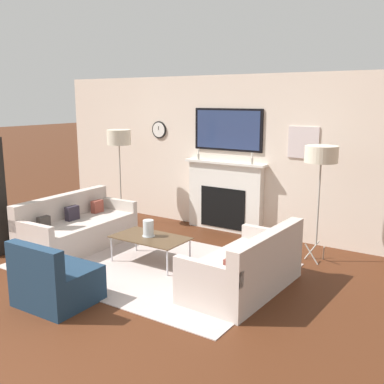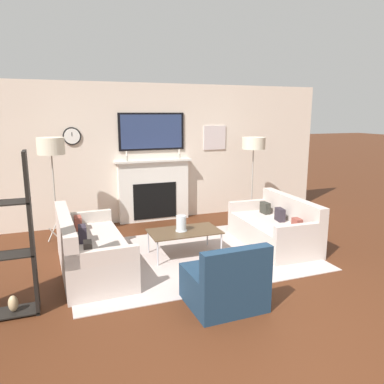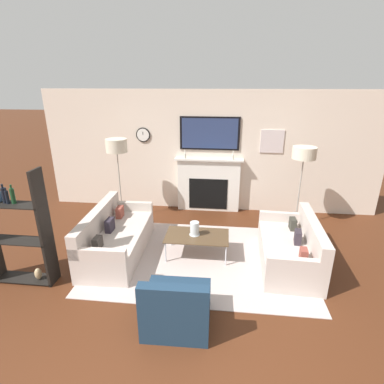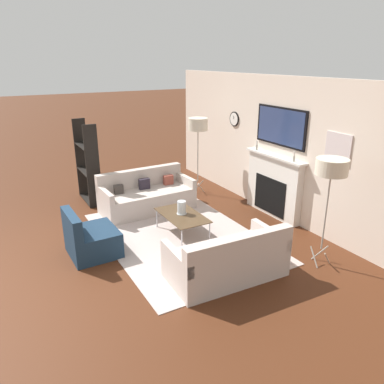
{
  "view_description": "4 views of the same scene",
  "coord_description": "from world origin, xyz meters",
  "px_view_note": "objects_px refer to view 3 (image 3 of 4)",
  "views": [
    {
      "loc": [
        3.77,
        -2.16,
        2.3
      ],
      "look_at": [
        0.24,
        3.18,
        0.97
      ],
      "focal_mm": 42.0,
      "sensor_mm": 36.0,
      "label": 1
    },
    {
      "loc": [
        -1.87,
        -2.53,
        2.13
      ],
      "look_at": [
        0.21,
        2.97,
        0.89
      ],
      "focal_mm": 35.0,
      "sensor_mm": 36.0,
      "label": 2
    },
    {
      "loc": [
        0.35,
        -1.92,
        2.83
      ],
      "look_at": [
        -0.19,
        2.93,
        1.04
      ],
      "focal_mm": 28.0,
      "sensor_mm": 36.0,
      "label": 3
    },
    {
      "loc": [
        5.31,
        -0.26,
        2.99
      ],
      "look_at": [
        0.25,
        2.6,
        0.91
      ],
      "focal_mm": 35.0,
      "sensor_mm": 36.0,
      "label": 4
    }
  ],
  "objects_px": {
    "couch_left": "(116,239)",
    "hurricane_candle": "(195,229)",
    "armchair": "(177,308)",
    "shelf_unit": "(16,230)",
    "coffee_table": "(197,237)",
    "couch_right": "(291,249)",
    "floor_lamp_left": "(117,147)",
    "floor_lamp_right": "(304,154)"
  },
  "relations": [
    {
      "from": "armchair",
      "to": "shelf_unit",
      "type": "xyz_separation_m",
      "value": [
        -2.42,
        0.64,
        0.58
      ]
    },
    {
      "from": "couch_right",
      "to": "shelf_unit",
      "type": "relative_size",
      "value": 0.96
    },
    {
      "from": "coffee_table",
      "to": "shelf_unit",
      "type": "bearing_deg",
      "value": -158.87
    },
    {
      "from": "armchair",
      "to": "couch_right",
      "type": "bearing_deg",
      "value": 42.87
    },
    {
      "from": "couch_left",
      "to": "couch_right",
      "type": "height_order",
      "value": "couch_left"
    },
    {
      "from": "couch_left",
      "to": "couch_right",
      "type": "bearing_deg",
      "value": -0.01
    },
    {
      "from": "coffee_table",
      "to": "floor_lamp_right",
      "type": "xyz_separation_m",
      "value": [
        1.94,
        1.37,
        1.17
      ]
    },
    {
      "from": "couch_left",
      "to": "hurricane_candle",
      "type": "bearing_deg",
      "value": 4.32
    },
    {
      "from": "couch_right",
      "to": "floor_lamp_right",
      "type": "height_order",
      "value": "floor_lamp_right"
    },
    {
      "from": "floor_lamp_left",
      "to": "armchair",
      "type": "bearing_deg",
      "value": -60.21
    },
    {
      "from": "hurricane_candle",
      "to": "floor_lamp_left",
      "type": "height_order",
      "value": "floor_lamp_left"
    },
    {
      "from": "hurricane_candle",
      "to": "shelf_unit",
      "type": "bearing_deg",
      "value": -158.2
    },
    {
      "from": "couch_right",
      "to": "armchair",
      "type": "bearing_deg",
      "value": -137.13
    },
    {
      "from": "couch_right",
      "to": "shelf_unit",
      "type": "height_order",
      "value": "shelf_unit"
    },
    {
      "from": "armchair",
      "to": "coffee_table",
      "type": "height_order",
      "value": "armchair"
    },
    {
      "from": "hurricane_candle",
      "to": "floor_lamp_left",
      "type": "distance_m",
      "value": 2.47
    },
    {
      "from": "couch_right",
      "to": "floor_lamp_left",
      "type": "xyz_separation_m",
      "value": [
        -3.35,
        1.46,
        1.32
      ]
    },
    {
      "from": "couch_left",
      "to": "floor_lamp_left",
      "type": "relative_size",
      "value": 1.09
    },
    {
      "from": "couch_right",
      "to": "coffee_table",
      "type": "bearing_deg",
      "value": 176.77
    },
    {
      "from": "shelf_unit",
      "to": "couch_right",
      "type": "bearing_deg",
      "value": 12.26
    },
    {
      "from": "shelf_unit",
      "to": "hurricane_candle",
      "type": "bearing_deg",
      "value": 21.8
    },
    {
      "from": "hurricane_candle",
      "to": "floor_lamp_right",
      "type": "distance_m",
      "value": 2.62
    },
    {
      "from": "floor_lamp_left",
      "to": "floor_lamp_right",
      "type": "distance_m",
      "value": 3.74
    },
    {
      "from": "couch_left",
      "to": "shelf_unit",
      "type": "xyz_separation_m",
      "value": [
        -1.1,
        -0.88,
        0.55
      ]
    },
    {
      "from": "armchair",
      "to": "shelf_unit",
      "type": "height_order",
      "value": "shelf_unit"
    },
    {
      "from": "hurricane_candle",
      "to": "floor_lamp_left",
      "type": "bearing_deg",
      "value": 142.29
    },
    {
      "from": "couch_right",
      "to": "shelf_unit",
      "type": "bearing_deg",
      "value": -167.74
    },
    {
      "from": "floor_lamp_right",
      "to": "shelf_unit",
      "type": "distance_m",
      "value": 5.07
    },
    {
      "from": "couch_right",
      "to": "armchair",
      "type": "xyz_separation_m",
      "value": [
        -1.64,
        -1.52,
        -0.01
      ]
    },
    {
      "from": "couch_left",
      "to": "coffee_table",
      "type": "height_order",
      "value": "couch_left"
    },
    {
      "from": "couch_right",
      "to": "floor_lamp_left",
      "type": "height_order",
      "value": "floor_lamp_left"
    },
    {
      "from": "armchair",
      "to": "coffee_table",
      "type": "xyz_separation_m",
      "value": [
        0.09,
        1.61,
        0.1
      ]
    },
    {
      "from": "armchair",
      "to": "floor_lamp_left",
      "type": "distance_m",
      "value": 3.69
    },
    {
      "from": "coffee_table",
      "to": "floor_lamp_left",
      "type": "height_order",
      "value": "floor_lamp_left"
    },
    {
      "from": "armchair",
      "to": "floor_lamp_right",
      "type": "relative_size",
      "value": 0.48
    },
    {
      "from": "couch_left",
      "to": "couch_right",
      "type": "xyz_separation_m",
      "value": [
        2.96,
        -0.0,
        -0.01
      ]
    },
    {
      "from": "armchair",
      "to": "hurricane_candle",
      "type": "distance_m",
      "value": 1.65
    },
    {
      "from": "couch_left",
      "to": "coffee_table",
      "type": "bearing_deg",
      "value": 3.54
    },
    {
      "from": "floor_lamp_left",
      "to": "shelf_unit",
      "type": "height_order",
      "value": "shelf_unit"
    },
    {
      "from": "couch_right",
      "to": "floor_lamp_left",
      "type": "bearing_deg",
      "value": 156.45
    },
    {
      "from": "armchair",
      "to": "hurricane_candle",
      "type": "height_order",
      "value": "armchair"
    },
    {
      "from": "coffee_table",
      "to": "floor_lamp_left",
      "type": "relative_size",
      "value": 0.61
    }
  ]
}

